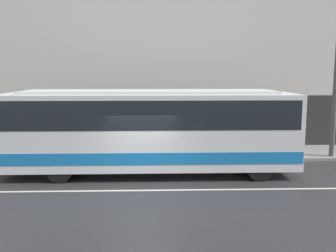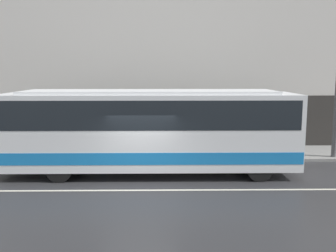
{
  "view_description": "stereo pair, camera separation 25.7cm",
  "coord_description": "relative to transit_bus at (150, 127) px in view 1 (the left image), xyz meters",
  "views": [
    {
      "loc": [
        0.51,
        -12.43,
        4.07
      ],
      "look_at": [
        0.99,
        2.18,
        1.92
      ],
      "focal_mm": 40.0,
      "sensor_mm": 36.0,
      "label": 1
    },
    {
      "loc": [
        0.77,
        -12.44,
        4.07
      ],
      "look_at": [
        0.99,
        2.18,
        1.92
      ],
      "focal_mm": 40.0,
      "sensor_mm": 36.0,
      "label": 2
    }
  ],
  "objects": [
    {
      "name": "ground_plane",
      "position": [
        -0.27,
        -2.18,
        -1.88
      ],
      "size": [
        60.0,
        60.0,
        0.0
      ],
      "primitive_type": "plane",
      "color": "#2D2D30"
    },
    {
      "name": "utility_pole_near",
      "position": [
        8.47,
        2.32,
        1.71
      ],
      "size": [
        0.23,
        0.23,
        6.92
      ],
      "color": "#4C4C4F",
      "rests_on": "sidewalk"
    },
    {
      "name": "lane_stripe",
      "position": [
        -0.27,
        -2.18,
        -1.87
      ],
      "size": [
        54.0,
        0.14,
        0.01
      ],
      "color": "beige",
      "rests_on": "ground_plane"
    },
    {
      "name": "transit_bus",
      "position": [
        0.0,
        0.0,
        0.0
      ],
      "size": [
        11.44,
        2.62,
        3.33
      ],
      "color": "white",
      "rests_on": "ground_plane"
    },
    {
      "name": "sidewalk",
      "position": [
        -0.27,
        3.4,
        -1.81
      ],
      "size": [
        60.0,
        3.16,
        0.13
      ],
      "color": "gray",
      "rests_on": "ground_plane"
    },
    {
      "name": "building_facade",
      "position": [
        -0.27,
        5.13,
        4.1
      ],
      "size": [
        60.0,
        0.35,
        12.37
      ],
      "color": "silver",
      "rests_on": "ground_plane"
    },
    {
      "name": "pedestrian_waiting",
      "position": [
        -2.41,
        2.71,
        -0.95
      ],
      "size": [
        0.36,
        0.36,
        1.71
      ],
      "color": "navy",
      "rests_on": "sidewalk"
    }
  ]
}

